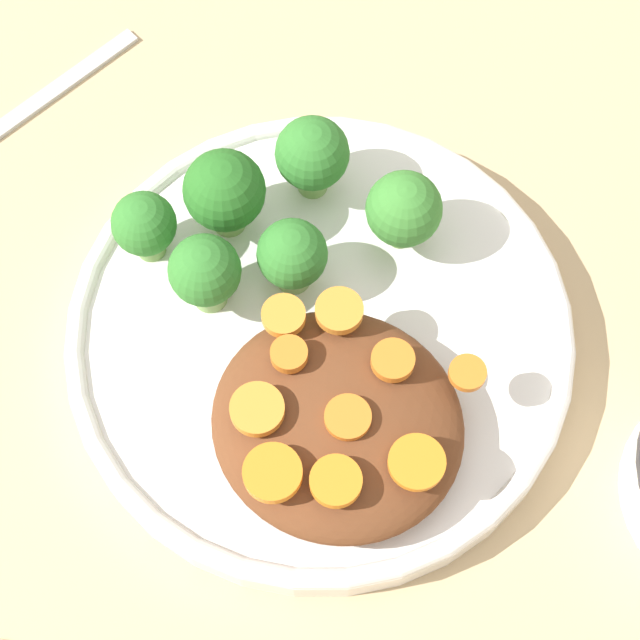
% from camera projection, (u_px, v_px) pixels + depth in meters
% --- Properties ---
extents(ground_plane, '(4.00, 4.00, 0.00)m').
position_uv_depth(ground_plane, '(320.00, 347.00, 0.58)').
color(ground_plane, tan).
extents(plate, '(0.27, 0.27, 0.03)m').
position_uv_depth(plate, '(320.00, 337.00, 0.57)').
color(plate, white).
rests_on(plate, ground_plane).
extents(stew_mound, '(0.13, 0.12, 0.04)m').
position_uv_depth(stew_mound, '(338.00, 424.00, 0.52)').
color(stew_mound, brown).
rests_on(stew_mound, plate).
extents(broccoli_floret_0, '(0.03, 0.03, 0.05)m').
position_uv_depth(broccoli_floret_0, '(147.00, 222.00, 0.56)').
color(broccoli_floret_0, '#759E51').
rests_on(broccoli_floret_0, plate).
extents(broccoli_floret_1, '(0.04, 0.04, 0.05)m').
position_uv_depth(broccoli_floret_1, '(312.00, 155.00, 0.57)').
color(broccoli_floret_1, '#7FA85B').
rests_on(broccoli_floret_1, plate).
extents(broccoli_floret_2, '(0.04, 0.04, 0.05)m').
position_uv_depth(broccoli_floret_2, '(404.00, 210.00, 0.56)').
color(broccoli_floret_2, '#759E51').
rests_on(broccoli_floret_2, plate).
extents(broccoli_floret_3, '(0.04, 0.04, 0.05)m').
position_uv_depth(broccoli_floret_3, '(292.00, 256.00, 0.55)').
color(broccoli_floret_3, '#7FA85B').
rests_on(broccoli_floret_3, plate).
extents(broccoli_floret_4, '(0.04, 0.04, 0.05)m').
position_uv_depth(broccoli_floret_4, '(205.00, 273.00, 0.54)').
color(broccoli_floret_4, '#7FA85B').
rests_on(broccoli_floret_4, plate).
extents(broccoli_floret_5, '(0.04, 0.04, 0.06)m').
position_uv_depth(broccoli_floret_5, '(225.00, 192.00, 0.56)').
color(broccoli_floret_5, '#7FA85B').
rests_on(broccoli_floret_5, plate).
extents(carrot_slice_0, '(0.03, 0.03, 0.01)m').
position_uv_depth(carrot_slice_0, '(273.00, 473.00, 0.49)').
color(carrot_slice_0, orange).
rests_on(carrot_slice_0, stew_mound).
extents(carrot_slice_1, '(0.02, 0.02, 0.01)m').
position_uv_depth(carrot_slice_1, '(337.00, 315.00, 0.52)').
color(carrot_slice_1, orange).
rests_on(carrot_slice_1, stew_mound).
extents(carrot_slice_2, '(0.03, 0.03, 0.01)m').
position_uv_depth(carrot_slice_2, '(258.00, 409.00, 0.50)').
color(carrot_slice_2, orange).
rests_on(carrot_slice_2, stew_mound).
extents(carrot_slice_3, '(0.02, 0.02, 0.01)m').
position_uv_depth(carrot_slice_3, '(284.00, 316.00, 0.52)').
color(carrot_slice_3, orange).
rests_on(carrot_slice_3, stew_mound).
extents(carrot_slice_4, '(0.02, 0.02, 0.00)m').
position_uv_depth(carrot_slice_4, '(465.00, 377.00, 0.51)').
color(carrot_slice_4, orange).
rests_on(carrot_slice_4, stew_mound).
extents(carrot_slice_5, '(0.02, 0.02, 0.01)m').
position_uv_depth(carrot_slice_5, '(393.00, 360.00, 0.51)').
color(carrot_slice_5, orange).
rests_on(carrot_slice_5, stew_mound).
extents(carrot_slice_6, '(0.02, 0.02, 0.00)m').
position_uv_depth(carrot_slice_6, '(348.00, 417.00, 0.50)').
color(carrot_slice_6, orange).
rests_on(carrot_slice_6, stew_mound).
extents(carrot_slice_7, '(0.03, 0.03, 0.00)m').
position_uv_depth(carrot_slice_7, '(417.00, 462.00, 0.49)').
color(carrot_slice_7, orange).
rests_on(carrot_slice_7, stew_mound).
extents(carrot_slice_8, '(0.02, 0.02, 0.01)m').
position_uv_depth(carrot_slice_8, '(295.00, 357.00, 0.51)').
color(carrot_slice_8, orange).
rests_on(carrot_slice_8, stew_mound).
extents(carrot_slice_9, '(0.02, 0.02, 0.01)m').
position_uv_depth(carrot_slice_9, '(336.00, 481.00, 0.49)').
color(carrot_slice_9, orange).
rests_on(carrot_slice_9, stew_mound).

